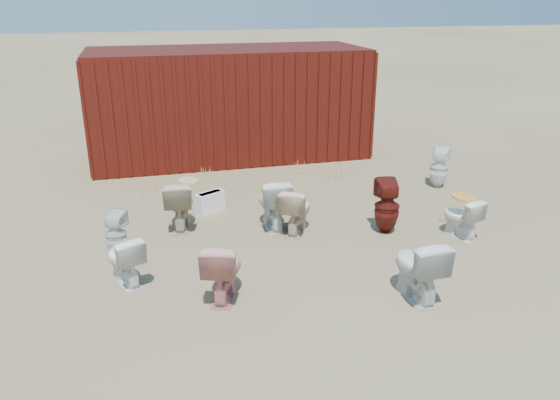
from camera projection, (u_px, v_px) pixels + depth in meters
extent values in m
plane|color=brown|center=(290.00, 249.00, 8.03)|extent=(100.00, 100.00, 0.00)
cube|color=#450C0B|center=(229.00, 103.00, 12.31)|extent=(6.00, 2.40, 2.40)
imported|color=white|center=(124.00, 260.00, 6.97)|extent=(0.61, 0.76, 0.67)
imported|color=tan|center=(223.00, 269.00, 6.63)|extent=(0.67, 0.86, 0.78)
imported|color=silver|center=(273.00, 203.00, 8.64)|extent=(0.49, 0.83, 0.83)
imported|color=#55140E|center=(387.00, 206.00, 8.46)|extent=(0.44, 0.45, 0.86)
imported|color=silver|center=(418.00, 268.00, 6.62)|extent=(0.49, 0.82, 0.82)
imported|color=silver|center=(116.00, 234.00, 7.71)|extent=(0.40, 0.40, 0.67)
imported|color=#BFAC8B|center=(180.00, 204.00, 8.63)|extent=(0.57, 0.85, 0.81)
imported|color=beige|center=(296.00, 210.00, 8.49)|extent=(0.72, 0.83, 0.74)
imported|color=white|center=(461.00, 217.00, 8.33)|extent=(0.52, 0.70, 0.64)
imported|color=white|center=(439.00, 167.00, 10.47)|extent=(0.49, 0.50, 0.78)
ellipsoid|color=#C68722|center=(464.00, 197.00, 8.21)|extent=(0.32, 0.40, 0.02)
cube|color=white|center=(210.00, 202.00, 9.33)|extent=(0.54, 0.41, 0.35)
ellipsoid|color=beige|center=(280.00, 203.00, 9.75)|extent=(0.42, 0.52, 0.02)
ellipsoid|color=#C3AE8E|center=(188.00, 180.00, 10.92)|extent=(0.54, 0.58, 0.02)
cone|color=#AA9244|center=(148.00, 186.00, 10.14)|extent=(0.36, 0.36, 0.32)
cone|color=#AA9244|center=(265.00, 186.00, 10.22)|extent=(0.32, 0.32, 0.29)
cone|color=#AA9244|center=(335.00, 171.00, 11.07)|extent=(0.36, 0.36, 0.29)
cone|color=#AA9244|center=(204.00, 174.00, 10.96)|extent=(0.30, 0.30, 0.24)
cone|color=#AA9244|center=(294.00, 167.00, 11.28)|extent=(0.34, 0.34, 0.32)
cone|color=#AA9244|center=(451.00, 216.00, 8.87)|extent=(0.28, 0.28, 0.26)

